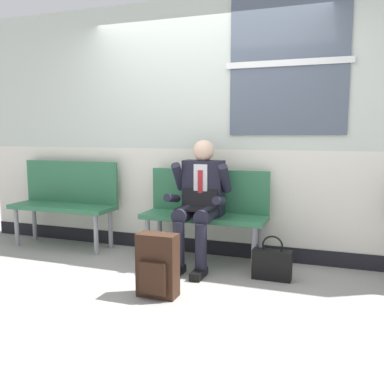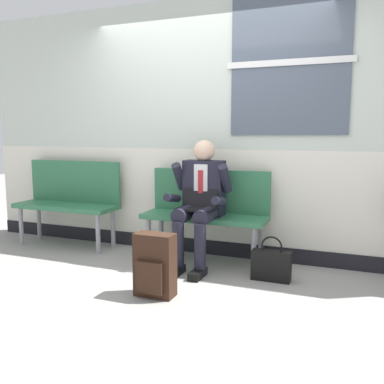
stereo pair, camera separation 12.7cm
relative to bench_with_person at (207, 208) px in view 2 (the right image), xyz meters
name	(u,v)px [view 2 (the right image)]	position (x,y,z in m)	size (l,w,h in m)	color
ground_plane	(183,270)	(-0.10, -0.39, -0.55)	(18.00, 18.00, 0.00)	gray
station_wall	(208,130)	(-0.08, 0.27, 0.79)	(5.61, 0.17, 2.69)	beige
bench_with_person	(207,208)	(0.00, 0.00, 0.00)	(1.27, 0.42, 0.94)	#2D6B47
bench_empty	(70,197)	(-1.71, 0.00, 0.02)	(1.23, 0.42, 0.98)	#2D6B47
person_seated	(200,200)	(0.00, -0.20, 0.11)	(0.57, 0.70, 1.24)	#1E1E2D
backpack	(155,266)	(-0.06, -1.07, -0.30)	(0.32, 0.20, 0.52)	#331E14
handbag	(271,265)	(0.75, -0.36, -0.41)	(0.35, 0.12, 0.41)	black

